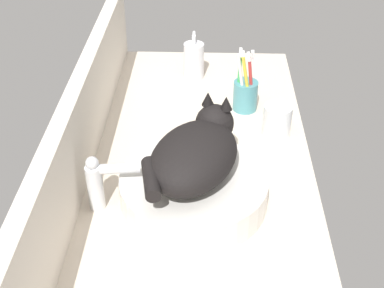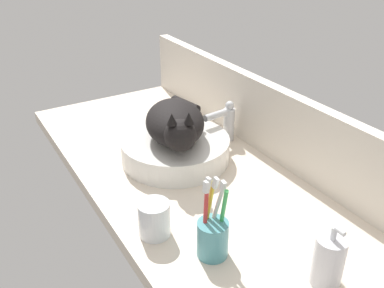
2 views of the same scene
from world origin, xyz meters
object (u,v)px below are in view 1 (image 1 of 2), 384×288
object	(u,v)px
faucet	(100,181)
soap_dispenser	(194,60)
water_glass	(277,122)
toothbrush_cup	(245,93)
cat	(194,152)
sink_basin	(192,190)

from	to	relation	value
faucet	soap_dispenser	world-z (taller)	soap_dispenser
soap_dispenser	water_glass	bearing A→B (deg)	-143.74
toothbrush_cup	cat	bearing A→B (deg)	161.36
water_glass	cat	bearing A→B (deg)	141.68
sink_basin	soap_dispenser	bearing A→B (deg)	1.38
soap_dispenser	toothbrush_cup	distance (cm)	23.97
sink_basin	cat	world-z (taller)	cat
sink_basin	faucet	distance (cm)	20.14
cat	toothbrush_cup	size ratio (longest dim) A/B	1.61
sink_basin	faucet	size ratio (longest dim) A/B	2.40
cat	water_glass	xyz separation A→B (cm)	(26.45, -20.91, -9.05)
soap_dispenser	sink_basin	bearing A→B (deg)	-178.62
sink_basin	toothbrush_cup	distance (cm)	42.43
cat	water_glass	size ratio (longest dim) A/B	3.53
sink_basin	faucet	bearing A→B (deg)	96.35
faucet	water_glass	distance (cm)	50.92
cat	faucet	distance (cm)	21.16
faucet	toothbrush_cup	bearing A→B (deg)	-38.14
cat	soap_dispenser	bearing A→B (deg)	1.89
faucet	soap_dispenser	size ratio (longest dim) A/B	0.94
cat	toothbrush_cup	bearing A→B (deg)	-18.64
faucet	water_glass	xyz separation A→B (cm)	(29.92, -41.04, -3.56)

